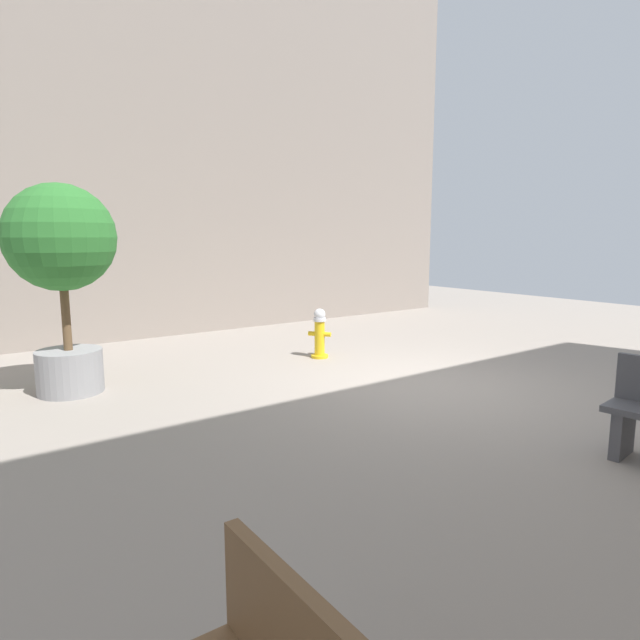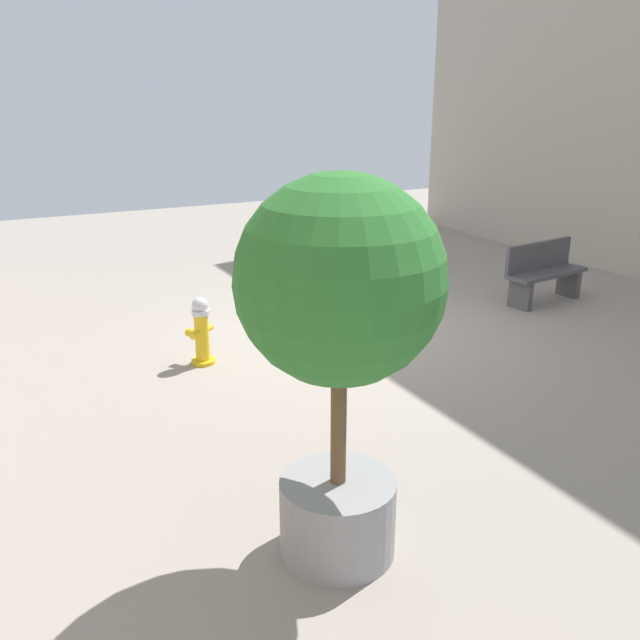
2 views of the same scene
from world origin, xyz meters
name	(u,v)px [view 1 (image 1 of 2)]	position (x,y,z in m)	size (l,w,h in m)	color
ground_plane	(429,386)	(0.00, 0.00, 0.00)	(23.40, 23.40, 0.00)	gray
building_facade_right	(94,103)	(6.18, 2.70, 4.56)	(0.70, 18.00, 9.12)	gray
fire_hydrant	(320,333)	(2.34, 0.19, 0.42)	(0.36, 0.35, 0.85)	gold
planter_tree	(61,256)	(2.60, 4.11, 1.81)	(1.38, 1.38, 2.74)	gray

